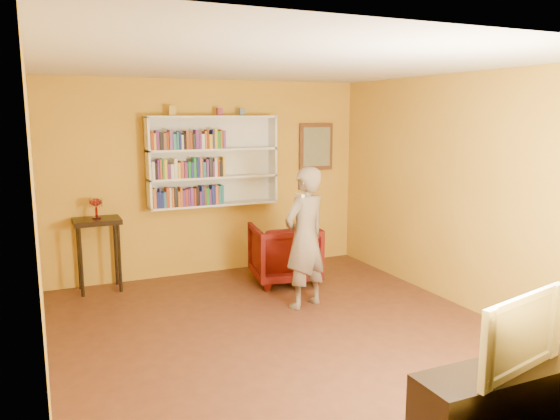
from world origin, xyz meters
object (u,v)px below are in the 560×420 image
Objects in this scene: ruby_lustre at (96,204)px; tv_cabinet at (504,400)px; bookshelf at (212,161)px; person at (305,238)px; console_table at (97,231)px; armchair at (284,253)px; television at (510,330)px.

tv_cabinet is (2.24, -4.50, -0.88)m from ruby_lustre.
ruby_lustre is at bearing -174.20° from bookshelf.
person reaches higher than ruby_lustre.
console_table is at bearing -108.43° from ruby_lustre.
television is at bearing 98.32° from armchair.
ruby_lustre is at bearing 116.43° from tv_cabinet.
tv_cabinet is (2.24, -4.50, -0.53)m from console_table.
bookshelf is 6.97× the size of ruby_lustre.
television is (2.24, -4.50, -0.35)m from ruby_lustre.
tv_cabinet is at bearing -63.57° from console_table.
television is at bearing 0.00° from tv_cabinet.
bookshelf is 1.09× the size of person.
armchair is (0.75, -0.77, -1.20)m from bookshelf.
bookshelf is at bearing 98.14° from tv_cabinet.
bookshelf reaches higher than television.
television is (0.67, -4.66, -0.82)m from bookshelf.
armchair is at bearing -14.77° from ruby_lustre.
person reaches higher than television.
ruby_lustre is 0.27× the size of television.
person is 1.72× the size of television.
console_table is 2.66m from person.
person is (-0.20, -0.99, 0.43)m from armchair.
console_table is 0.98× the size of television.
person is at bearing 78.92° from television.
bookshelf is 1.65m from ruby_lustre.
console_table is 5.05m from tv_cabinet.
console_table is 0.68× the size of tv_cabinet.
television is (-0.08, -3.89, 0.38)m from armchair.
console_table is 5.03m from television.
bookshelf is 1.88× the size of television.
armchair reaches higher than tv_cabinet.
television is at bearing -63.57° from console_table.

